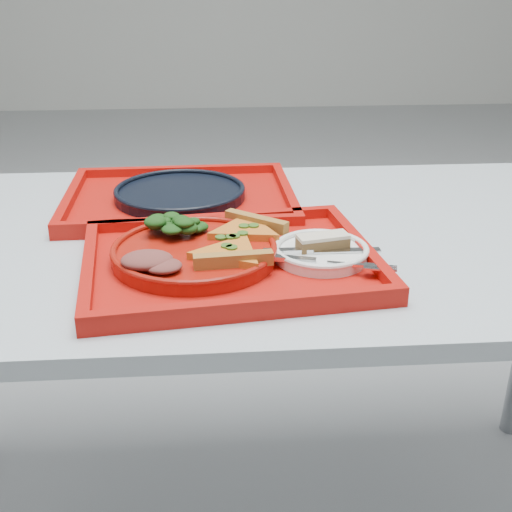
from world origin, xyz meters
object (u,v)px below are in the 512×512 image
object	(u,v)px
dinner_plate	(195,254)
dessert_bar	(323,241)
navy_plate	(180,194)
tray_main	(230,264)
tray_far	(180,201)

from	to	relation	value
dinner_plate	dessert_bar	xyz separation A→B (m)	(0.20, -0.00, 0.02)
navy_plate	dessert_bar	size ratio (longest dim) A/B	3.00
dinner_plate	navy_plate	world-z (taller)	dinner_plate
tray_main	dinner_plate	bearing A→B (deg)	163.01
tray_main	dinner_plate	size ratio (longest dim) A/B	1.73
tray_far	dinner_plate	bearing A→B (deg)	-85.08
tray_far	dinner_plate	size ratio (longest dim) A/B	1.73
tray_far	dessert_bar	xyz separation A→B (m)	(0.24, -0.30, 0.03)
navy_plate	tray_far	bearing A→B (deg)	0.00
tray_main	navy_plate	bearing A→B (deg)	99.10
tray_far	navy_plate	world-z (taller)	navy_plate
dinner_plate	navy_plate	distance (m)	0.30
tray_main	navy_plate	xyz separation A→B (m)	(-0.09, 0.31, 0.01)
dessert_bar	tray_main	bearing A→B (deg)	170.99
dinner_plate	dessert_bar	bearing A→B (deg)	-0.43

